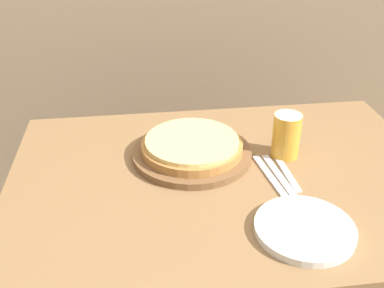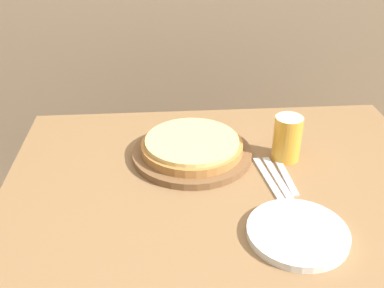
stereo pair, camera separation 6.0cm
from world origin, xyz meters
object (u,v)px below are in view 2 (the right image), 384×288
Objects in this scene: pizza_on_board at (192,149)px; dinner_plate at (298,233)px; spoon at (286,177)px; fork at (268,178)px; dinner_knife at (277,177)px; beer_glass at (287,136)px.

pizza_on_board is 0.41m from dinner_plate.
fork is at bearing 180.00° from spoon.
pizza_on_board is 1.72× the size of dinner_knife.
pizza_on_board is 0.27m from beer_glass.
dinner_knife is 0.02m from spoon.
spoon is (-0.02, -0.10, -0.07)m from beer_glass.
fork is (-0.02, 0.23, -0.01)m from dinner_plate.
pizza_on_board is at bearing 120.30° from dinner_plate.
dinner_knife is at bearing 180.00° from spoon.
pizza_on_board is at bearing 146.25° from fork.
fork and dinner_knife have the same top height.
fork is at bearing -126.14° from beer_glass.
dinner_knife is at bearing 0.00° from fork.
dinner_plate is 1.15× the size of fork.
fork is 0.05m from spoon.
beer_glass is at bearing 77.72° from spoon.
spoon is (0.03, 0.23, -0.01)m from dinner_plate.
pizza_on_board reaches higher than spoon.
dinner_knife is at bearing -30.56° from pizza_on_board.
dinner_knife is at bearing -115.36° from beer_glass.
beer_glass is 0.66× the size of fork.
beer_glass is 0.14m from fork.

